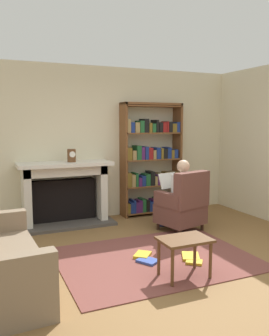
{
  "coord_description": "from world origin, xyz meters",
  "views": [
    {
      "loc": [
        -1.95,
        -3.52,
        1.71
      ],
      "look_at": [
        0.1,
        1.2,
        1.05
      ],
      "focal_mm": 37.61,
      "sensor_mm": 36.0,
      "label": 1
    }
  ],
  "objects_px": {
    "mantel_clock": "(72,156)",
    "armchair_reading": "(183,205)",
    "side_table": "(185,244)",
    "fireplace": "(65,191)",
    "bookshelf": "(151,162)",
    "seated_reader": "(178,192)"
  },
  "relations": [
    {
      "from": "mantel_clock",
      "to": "armchair_reading",
      "type": "relative_size",
      "value": 0.22
    },
    {
      "from": "mantel_clock",
      "to": "side_table",
      "type": "relative_size",
      "value": 0.38
    },
    {
      "from": "fireplace",
      "to": "mantel_clock",
      "type": "distance_m",
      "value": 0.63
    },
    {
      "from": "mantel_clock",
      "to": "bookshelf",
      "type": "relative_size",
      "value": 0.1
    },
    {
      "from": "mantel_clock",
      "to": "seated_reader",
      "type": "bearing_deg",
      "value": -32.15
    },
    {
      "from": "fireplace",
      "to": "side_table",
      "type": "distance_m",
      "value": 2.73
    },
    {
      "from": "mantel_clock",
      "to": "seated_reader",
      "type": "height_order",
      "value": "mantel_clock"
    },
    {
      "from": "bookshelf",
      "to": "side_table",
      "type": "relative_size",
      "value": 3.7
    },
    {
      "from": "seated_reader",
      "to": "armchair_reading",
      "type": "bearing_deg",
      "value": 90.0
    },
    {
      "from": "bookshelf",
      "to": "seated_reader",
      "type": "distance_m",
      "value": 1.13
    },
    {
      "from": "side_table",
      "to": "bookshelf",
      "type": "bearing_deg",
      "value": 71.47
    },
    {
      "from": "mantel_clock",
      "to": "armchair_reading",
      "type": "xyz_separation_m",
      "value": [
        1.52,
        -1.05,
        -0.75
      ]
    },
    {
      "from": "mantel_clock",
      "to": "bookshelf",
      "type": "distance_m",
      "value": 1.55
    },
    {
      "from": "mantel_clock",
      "to": "fireplace",
      "type": "bearing_deg",
      "value": 136.04
    },
    {
      "from": "fireplace",
      "to": "bookshelf",
      "type": "xyz_separation_m",
      "value": [
        1.64,
        0.03,
        0.42
      ]
    },
    {
      "from": "armchair_reading",
      "to": "side_table",
      "type": "distance_m",
      "value": 1.71
    },
    {
      "from": "seated_reader",
      "to": "side_table",
      "type": "bearing_deg",
      "value": 46.87
    },
    {
      "from": "fireplace",
      "to": "side_table",
      "type": "xyz_separation_m",
      "value": [
        0.75,
        -2.62,
        -0.19
      ]
    },
    {
      "from": "seated_reader",
      "to": "side_table",
      "type": "relative_size",
      "value": 2.04
    },
    {
      "from": "fireplace",
      "to": "seated_reader",
      "type": "height_order",
      "value": "seated_reader"
    },
    {
      "from": "bookshelf",
      "to": "mantel_clock",
      "type": "bearing_deg",
      "value": -174.97
    },
    {
      "from": "seated_reader",
      "to": "mantel_clock",
      "type": "bearing_deg",
      "value": -47.13
    }
  ]
}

